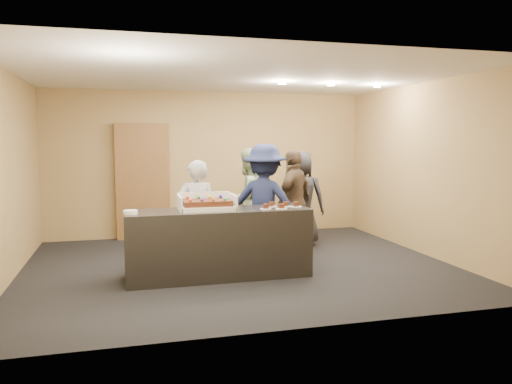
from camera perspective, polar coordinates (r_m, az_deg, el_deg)
room at (r=7.06m, az=-1.97°, el=2.26°), size 6.04×6.00×2.70m
serving_counter at (r=6.62m, az=-4.33°, el=-5.86°), size 2.40×0.71×0.90m
storage_cabinet at (r=9.31m, az=-12.82°, el=1.19°), size 0.96×0.15×2.11m
cake_box at (r=6.54m, az=-5.69°, el=-1.60°), size 0.72×0.50×0.21m
sheet_cake at (r=6.51m, az=-5.66°, el=-1.19°), size 0.62×0.42×0.12m
plate_stack at (r=6.33m, az=-14.15°, el=-2.24°), size 0.18×0.18×0.04m
slice_a at (r=6.56m, az=1.12°, el=-1.76°), size 0.15×0.15×0.07m
slice_b at (r=6.79m, az=1.77°, el=-1.50°), size 0.15×0.15×0.07m
slice_c at (r=6.59m, az=2.92°, el=-1.73°), size 0.15×0.15×0.07m
slice_d at (r=6.82m, az=3.41°, el=-1.48°), size 0.15×0.15×0.07m
slice_e at (r=6.79m, az=4.60°, el=-1.51°), size 0.15×0.15×0.07m
person_server_grey at (r=6.97m, az=-6.83°, el=-2.65°), size 0.59×0.41×1.53m
person_sage_man at (r=8.10m, az=-0.89°, el=-0.89°), size 1.00×0.90×1.67m
person_navy_man at (r=7.32m, az=1.00°, el=-1.35°), size 1.30×1.14×1.75m
person_brown_extra at (r=8.02m, az=4.38°, el=-1.04°), size 0.98×0.97×1.66m
person_dark_suit at (r=8.60m, az=5.20°, el=-0.70°), size 0.92×0.76×1.62m
ceiling_spotlights at (r=8.07m, az=8.55°, el=12.06°), size 1.72×0.12×0.03m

